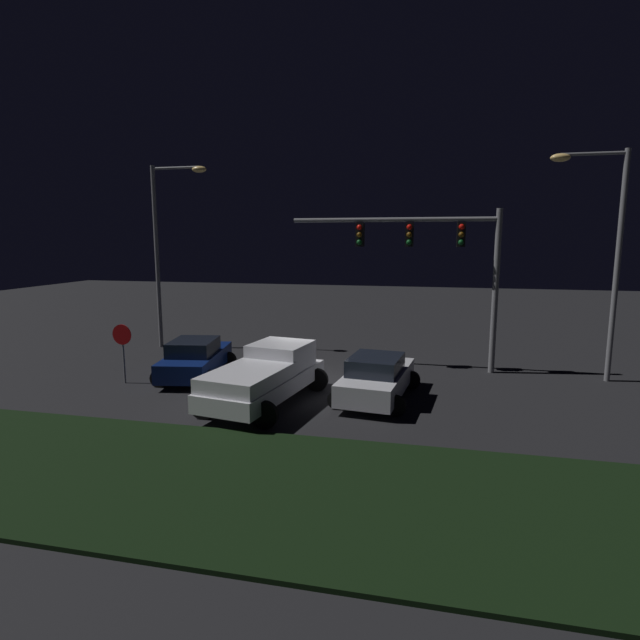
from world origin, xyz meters
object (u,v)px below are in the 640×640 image
at_px(traffic_signal_gantry, 433,250).
at_px(street_lamp_left, 166,236).
at_px(car_sedan_far, 377,377).
at_px(street_lamp_right, 604,239).
at_px(pickup_truck, 267,373).
at_px(stop_sign, 122,342).
at_px(car_sedan, 195,358).

distance_m(traffic_signal_gantry, street_lamp_left, 12.69).
bearing_deg(car_sedan_far, street_lamp_right, -55.68).
relative_size(pickup_truck, car_sedan_far, 1.24).
distance_m(pickup_truck, stop_sign, 6.02).
height_order(street_lamp_right, stop_sign, street_lamp_right).
bearing_deg(street_lamp_left, car_sedan_far, -28.70).
height_order(pickup_truck, street_lamp_left, street_lamp_left).
relative_size(street_lamp_right, stop_sign, 3.81).
bearing_deg(stop_sign, street_lamp_right, 13.94).
bearing_deg(pickup_truck, street_lamp_left, 55.87).
relative_size(street_lamp_left, stop_sign, 3.94).
bearing_deg(car_sedan_far, pickup_truck, 114.65).
distance_m(pickup_truck, traffic_signal_gantry, 8.52).
relative_size(car_sedan_far, street_lamp_right, 0.54).
height_order(traffic_signal_gantry, street_lamp_right, street_lamp_right).
bearing_deg(street_lamp_right, pickup_truck, -155.20).
height_order(street_lamp_left, street_lamp_right, street_lamp_left).
xyz_separation_m(pickup_truck, street_lamp_right, (11.28, 5.21, 4.33)).
distance_m(car_sedan_far, traffic_signal_gantry, 6.29).
distance_m(street_lamp_right, stop_sign, 18.11).
height_order(car_sedan, street_lamp_left, street_lamp_left).
bearing_deg(street_lamp_right, car_sedan_far, -152.37).
xyz_separation_m(street_lamp_left, street_lamp_right, (18.67, -1.87, -0.17)).
bearing_deg(car_sedan, stop_sign, 112.92).
distance_m(car_sedan, street_lamp_right, 15.94).
xyz_separation_m(car_sedan_far, street_lamp_right, (7.80, 4.08, 4.59)).
distance_m(traffic_signal_gantry, street_lamp_right, 6.11).
bearing_deg(car_sedan, street_lamp_left, 28.52).
bearing_deg(car_sedan_far, traffic_signal_gantry, -14.57).
xyz_separation_m(traffic_signal_gantry, stop_sign, (-11.10, -4.58, -3.34)).
distance_m(car_sedan, car_sedan_far, 7.29).
bearing_deg(car_sedan_far, car_sedan, 87.19).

